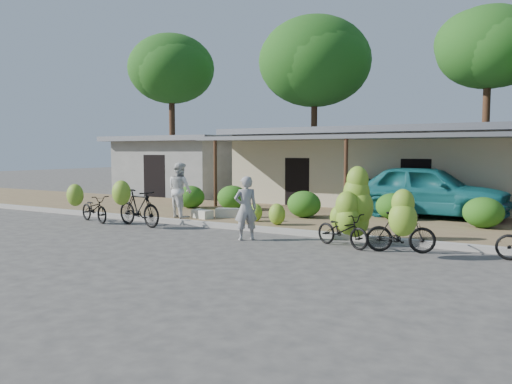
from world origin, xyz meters
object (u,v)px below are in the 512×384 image
Objects in this scene: tree_center_right at (485,46)px; vendor at (246,208)px; bike_left at (136,206)px; bike_center at (351,213)px; tree_far_center at (312,60)px; bike_right at (401,226)px; tree_back_left at (170,68)px; sack_near at (229,213)px; sack_far at (202,214)px; bike_far_left at (91,206)px; teal_van at (428,191)px; bystander at (180,190)px.

vendor is (-4.11, -16.05, -6.68)m from tree_center_right.
bike_left is 1.00× the size of bike_center.
tree_far_center is 19.09m from bike_right.
vendor is (-4.08, -0.17, 0.19)m from bike_right.
bike_center is (15.57, -11.86, -6.57)m from tree_back_left.
sack_near reaches higher than sack_far.
tree_far_center is 9.01m from tree_center_right.
teal_van is at bearing -41.16° from bike_far_left.
sack_far is (3.13, 2.00, -0.28)m from bike_far_left.
vendor is at bearing 75.34° from bike_right.
tree_back_left is 4.95× the size of bystander.
sack_near is 1.83m from bystander.
sack_far is (-0.66, -0.63, -0.01)m from sack_near.
sack_near is 3.85m from vendor.
tree_back_left is 4.66× the size of bike_left.
bike_center reaches higher than bike_right.
vendor is 4.37m from bystander.
tree_far_center reaches higher than vendor.
tree_center_right is at bearing 11.63° from tree_back_left.
bike_right is at bearing -22.76° from sack_near.
bike_center is 5.79m from teal_van.
tree_far_center is 1.06× the size of tree_center_right.
tree_back_left is 20.64m from bike_center.
tree_far_center reaches higher than sack_far.
tree_back_left is 0.99× the size of tree_center_right.
tree_back_left is 15.55m from bike_far_left.
bystander is (-0.75, -0.24, 0.81)m from sack_far.
bike_right is (16.96, -12.38, -6.72)m from tree_back_left.
bike_far_left reaches higher than sack_far.
vendor is at bearing -104.38° from tree_center_right.
sack_far is (9.78, -10.27, -7.13)m from tree_back_left.
bike_left is 0.38× the size of teal_van.
tree_center_right is at bearing -148.36° from vendor.
teal_van is (3.44, 6.44, 0.16)m from vendor.
bike_left is 2.37× the size of sack_near.
bike_left is 3.17m from sack_near.
tree_center_right is at bearing -17.21° from bike_right.
tree_back_left is at bearing -168.37° from tree_center_right.
bike_left reaches higher than sack_far.
bike_center is (-1.43, -15.36, -6.72)m from tree_center_right.
vendor is at bearing -85.61° from bike_left.
bike_left is at bearing -124.74° from sack_near.
bike_center is 2.36× the size of sack_near.
tree_center_right is at bearing -16.92° from bike_far_left.
bike_far_left is at bearing 54.99° from bystander.
tree_center_right is 20.12m from bike_far_left.
sack_near is at bearing 87.94° from bike_center.
bike_left is 1.17× the size of vendor.
bike_left is (-8.35, -15.72, -6.87)m from tree_center_right.
bike_right reaches higher than bike_far_left.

